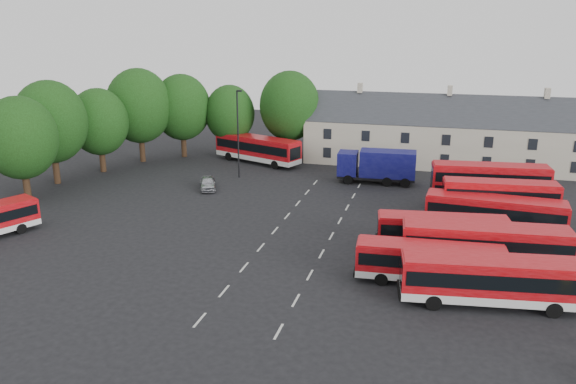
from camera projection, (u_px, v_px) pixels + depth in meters
name	position (u px, v px, depth m)	size (l,w,h in m)	color
ground	(268.00, 239.00, 46.97)	(140.00, 140.00, 0.00)	black
lane_markings	(303.00, 233.00, 48.19)	(5.15, 33.80, 0.01)	beige
treeline	(152.00, 114.00, 68.20)	(29.92, 32.59, 12.01)	black
terrace_houses	(446.00, 136.00, 70.02)	(35.70, 7.13, 10.06)	beige
bus_row_a	(491.00, 278.00, 35.35)	(11.46, 4.03, 3.17)	silver
bus_row_b	(430.00, 260.00, 38.46)	(10.16, 2.98, 2.83)	silver
bus_row_c	(485.00, 243.00, 40.59)	(12.05, 3.76, 3.35)	silver
bus_row_d	(442.00, 230.00, 44.11)	(10.30, 3.61, 2.85)	silver
bus_row_e	(495.00, 212.00, 47.63)	(11.52, 3.45, 3.21)	silver
bus_dd_south	(499.00, 200.00, 49.69)	(9.96, 3.18, 4.01)	silver
bus_dd_north	(489.00, 184.00, 53.85)	(11.02, 3.64, 4.43)	silver
bus_north	(257.00, 147.00, 72.02)	(12.24, 7.03, 3.42)	silver
box_truck	(378.00, 165.00, 62.78)	(8.70, 3.11, 3.75)	black
silver_car	(208.00, 183.00, 60.82)	(1.63, 4.05, 1.38)	#ADAFB5
lamppost	(238.00, 132.00, 64.15)	(0.71, 0.36, 10.16)	black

